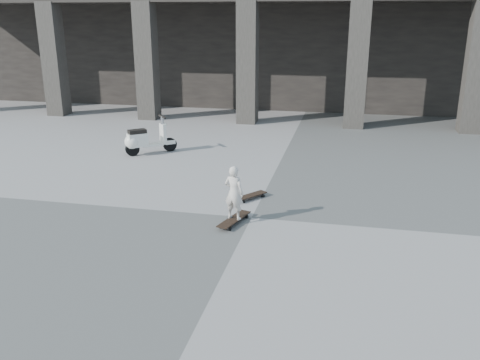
% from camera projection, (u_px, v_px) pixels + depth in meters
% --- Properties ---
extents(ground, '(90.00, 90.00, 0.00)m').
position_uv_depth(ground, '(252.00, 218.00, 9.26)').
color(ground, '#545451').
rests_on(ground, ground).
extents(colonnade, '(28.00, 8.82, 6.00)m').
position_uv_depth(colonnade, '(314.00, 28.00, 21.13)').
color(colonnade, black).
rests_on(colonnade, ground).
extents(longboard, '(0.45, 0.92, 0.09)m').
position_uv_depth(longboard, '(234.00, 220.00, 9.00)').
color(longboard, black).
rests_on(longboard, ground).
extents(skateboard_spare, '(0.60, 0.72, 0.09)m').
position_uv_depth(skateboard_spare, '(251.00, 196.00, 10.18)').
color(skateboard_spare, black).
rests_on(skateboard_spare, ground).
extents(child, '(0.40, 0.31, 0.97)m').
position_uv_depth(child, '(234.00, 193.00, 8.84)').
color(child, beige).
rests_on(child, longboard).
extents(scooter, '(1.16, 1.02, 0.99)m').
position_uv_depth(scooter, '(142.00, 140.00, 13.37)').
color(scooter, black).
rests_on(scooter, ground).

